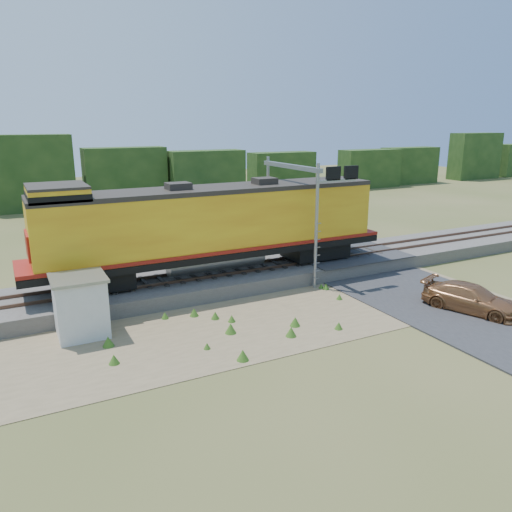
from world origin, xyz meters
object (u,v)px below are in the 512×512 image
locomotive (210,226)px  car (471,298)px  signal_gantry (302,191)px  shed (80,306)px

locomotive → car: (10.01, -9.39, -2.90)m
signal_gantry → car: size_ratio=1.49×
signal_gantry → shed: bearing=-167.7°
locomotive → shed: 8.67m
shed → signal_gantry: (13.09, 2.87, 3.88)m
shed → signal_gantry: bearing=12.7°
locomotive → car: locomotive is taller
locomotive → car: size_ratio=4.38×
locomotive → shed: locomotive is taller
shed → car: size_ratio=0.58×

